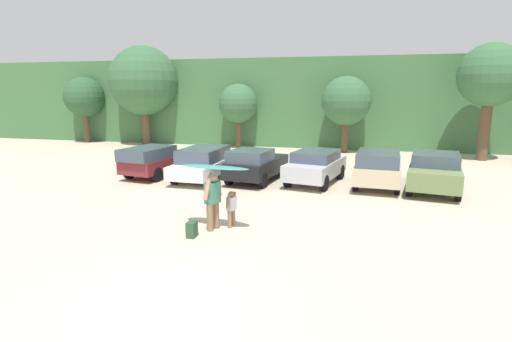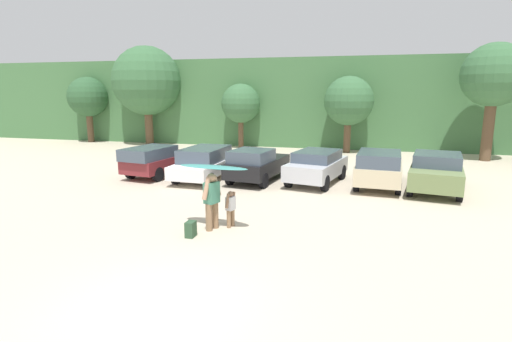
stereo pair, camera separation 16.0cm
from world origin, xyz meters
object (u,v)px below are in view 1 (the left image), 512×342
object	(u,v)px
parked_car_maroon	(157,160)
person_adult	(213,198)
parked_car_white	(205,162)
parked_car_silver	(316,165)
surfboard_teal	(214,167)
backpack_dropped	(192,229)
person_child	(231,207)
parked_car_black	(256,164)
parked_car_champagne	(378,167)
parked_car_olive_green	(435,171)

from	to	relation	value
parked_car_maroon	person_adult	xyz separation A→B (m)	(5.34, -6.73, 0.17)
parked_car_white	parked_car_silver	size ratio (longest dim) A/B	1.13
person_adult	surfboard_teal	distance (m)	0.94
surfboard_teal	backpack_dropped	distance (m)	1.89
person_adult	person_child	size ratio (longest dim) A/B	1.53
backpack_dropped	parked_car_silver	bearing A→B (deg)	70.81
parked_car_black	parked_car_silver	bearing A→B (deg)	-73.98
parked_car_black	person_adult	size ratio (longest dim) A/B	2.42
parked_car_champagne	surfboard_teal	distance (m)	8.75
parked_car_champagne	person_adult	world-z (taller)	person_adult
person_child	backpack_dropped	size ratio (longest dim) A/B	2.49
parked_car_white	surfboard_teal	size ratio (longest dim) A/B	2.16
parked_car_black	surfboard_teal	size ratio (longest dim) A/B	1.86
person_adult	parked_car_silver	bearing A→B (deg)	-89.87
parked_car_maroon	person_child	size ratio (longest dim) A/B	4.17
parked_car_black	backpack_dropped	bearing A→B (deg)	-171.61
parked_car_maroon	parked_car_silver	world-z (taller)	parked_car_maroon
surfboard_teal	parked_car_white	bearing A→B (deg)	-60.25
parked_car_black	parked_car_olive_green	size ratio (longest dim) A/B	0.87
parked_car_champagne	backpack_dropped	world-z (taller)	parked_car_champagne
parked_car_silver	backpack_dropped	distance (m)	8.25
parked_car_black	person_child	world-z (taller)	parked_car_black
parked_car_silver	person_child	size ratio (longest dim) A/B	3.80
parked_car_black	surfboard_teal	distance (m)	6.78
parked_car_black	parked_car_white	bearing A→B (deg)	97.73
parked_car_white	person_child	world-z (taller)	parked_car_white
parked_car_white	backpack_dropped	size ratio (longest dim) A/B	10.70
parked_car_champagne	person_adult	distance (m)	8.72
parked_car_olive_green	person_child	xyz separation A→B (m)	(-6.81, -6.51, -0.20)
parked_car_olive_green	person_adult	xyz separation A→B (m)	(-7.28, -6.86, 0.14)
person_child	parked_car_olive_green	bearing A→B (deg)	-117.72
surfboard_teal	parked_car_olive_green	bearing A→B (deg)	-130.03
parked_car_champagne	parked_car_silver	bearing A→B (deg)	96.58
surfboard_teal	backpack_dropped	world-z (taller)	surfboard_teal
backpack_dropped	parked_car_olive_green	bearing A→B (deg)	44.89
parked_car_maroon	person_child	distance (m)	8.63
parked_car_white	parked_car_black	distance (m)	2.48
parked_car_maroon	parked_car_champagne	xyz separation A→B (m)	(10.37, 0.39, 0.05)
parked_car_black	parked_car_silver	world-z (taller)	parked_car_black
backpack_dropped	person_child	bearing A→B (deg)	53.00
parked_car_olive_green	parked_car_maroon	bearing A→B (deg)	100.50
parked_car_maroon	backpack_dropped	world-z (taller)	parked_car_maroon
surfboard_teal	parked_car_maroon	bearing A→B (deg)	-44.96
parked_car_champagne	person_child	xyz separation A→B (m)	(-4.56, -6.77, -0.22)
parked_car_black	parked_car_olive_green	xyz separation A→B (m)	(7.64, 0.20, 0.03)
parked_car_white	parked_car_champagne	world-z (taller)	parked_car_champagne
parked_car_silver	backpack_dropped	world-z (taller)	parked_car_silver
parked_car_silver	parked_car_champagne	distance (m)	2.69
parked_car_olive_green	person_child	distance (m)	9.42
parked_car_maroon	parked_car_champagne	distance (m)	10.37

